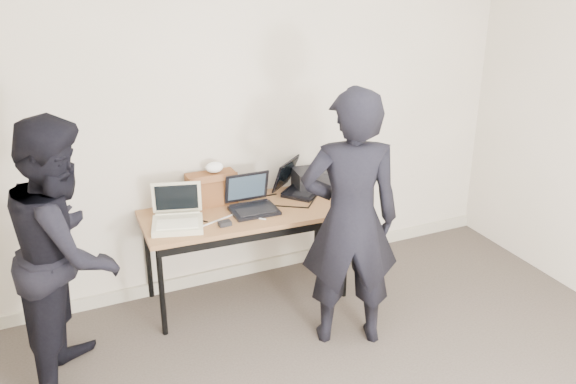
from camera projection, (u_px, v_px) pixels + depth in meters
room at (417, 239)px, 2.85m from camera, size 4.60×4.60×2.80m
desk at (246, 218)px, 4.67m from camera, size 1.53×0.73×0.72m
laptop_beige at (177, 218)px, 4.41m from camera, size 0.42×0.42×0.28m
laptop_center at (252, 202)px, 4.66m from camera, size 0.34×0.33×0.26m
laptop_right at (297, 185)px, 4.98m from camera, size 0.46×0.46×0.24m
leather_satchel at (212, 188)px, 4.73m from camera, size 0.36×0.18×0.25m
tissue at (214, 167)px, 4.68m from camera, size 0.14×0.11×0.08m
equipment_box at (312, 179)px, 5.02m from camera, size 0.30×0.26×0.16m
power_brick at (225, 223)px, 4.42m from camera, size 0.09×0.06×0.03m
cables at (252, 210)px, 4.66m from camera, size 1.15×0.41×0.01m
person_typist at (350, 220)px, 4.12m from camera, size 0.75×0.62×1.77m
person_observer at (66, 252)px, 3.82m from camera, size 0.83×0.95×1.68m
baseboard at (245, 269)px, 5.22m from camera, size 4.50×0.03×0.10m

